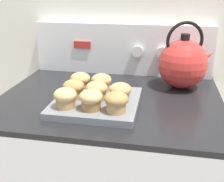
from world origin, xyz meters
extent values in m
cube|color=silver|center=(0.00, 0.66, 1.20)|extent=(8.00, 0.05, 2.40)
cube|color=black|center=(0.00, 0.33, 0.90)|extent=(0.78, 0.61, 0.02)
cube|color=white|center=(0.00, 0.61, 1.02)|extent=(0.77, 0.05, 0.22)
cube|color=#B72D23|center=(-0.17, 0.57, 1.04)|extent=(0.07, 0.01, 0.03)
cylinder|color=white|center=(0.07, 0.57, 1.02)|extent=(0.05, 0.02, 0.05)
cylinder|color=white|center=(0.17, 0.57, 1.02)|extent=(0.05, 0.02, 0.05)
cylinder|color=white|center=(0.27, 0.57, 1.02)|extent=(0.05, 0.02, 0.05)
cube|color=slate|center=(-0.03, 0.24, 0.92)|extent=(0.27, 0.27, 0.02)
cylinder|color=tan|center=(-0.11, 0.16, 0.95)|extent=(0.06, 0.06, 0.03)
ellipsoid|color=tan|center=(-0.11, 0.16, 0.98)|extent=(0.07, 0.07, 0.04)
cylinder|color=olive|center=(-0.03, 0.16, 0.95)|extent=(0.06, 0.06, 0.03)
ellipsoid|color=tan|center=(-0.03, 0.16, 0.98)|extent=(0.07, 0.07, 0.04)
cylinder|color=tan|center=(0.05, 0.16, 0.95)|extent=(0.06, 0.06, 0.03)
ellipsoid|color=#B2844C|center=(0.05, 0.16, 0.98)|extent=(0.07, 0.07, 0.04)
cylinder|color=tan|center=(-0.11, 0.24, 0.95)|extent=(0.06, 0.06, 0.03)
ellipsoid|color=#B2844C|center=(-0.11, 0.24, 0.98)|extent=(0.07, 0.07, 0.04)
cylinder|color=tan|center=(-0.03, 0.23, 0.95)|extent=(0.06, 0.06, 0.03)
ellipsoid|color=tan|center=(-0.03, 0.23, 0.98)|extent=(0.07, 0.07, 0.04)
cylinder|color=tan|center=(0.05, 0.23, 0.95)|extent=(0.06, 0.06, 0.03)
ellipsoid|color=tan|center=(0.05, 0.23, 0.98)|extent=(0.07, 0.07, 0.04)
cylinder|color=tan|center=(-0.11, 0.32, 0.95)|extent=(0.06, 0.06, 0.03)
ellipsoid|color=tan|center=(-0.11, 0.32, 0.98)|extent=(0.07, 0.07, 0.04)
cylinder|color=tan|center=(-0.03, 0.32, 0.95)|extent=(0.06, 0.06, 0.03)
ellipsoid|color=tan|center=(-0.03, 0.32, 0.98)|extent=(0.07, 0.07, 0.04)
sphere|color=red|center=(0.25, 0.46, 1.01)|extent=(0.19, 0.19, 0.19)
cylinder|color=black|center=(0.25, 0.46, 1.11)|extent=(0.03, 0.03, 0.02)
cone|color=red|center=(0.33, 0.49, 1.03)|extent=(0.10, 0.07, 0.07)
torus|color=black|center=(0.25, 0.46, 1.09)|extent=(0.14, 0.06, 0.14)
camera|label=1|loc=(0.18, -0.59, 1.29)|focal=45.00mm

